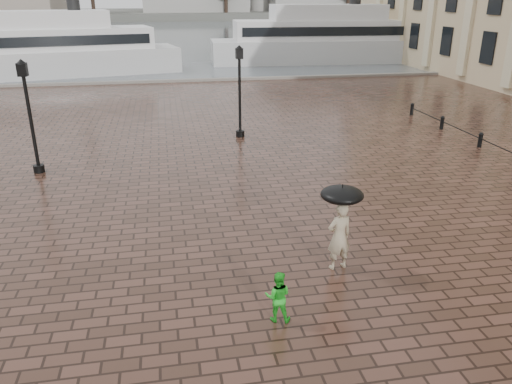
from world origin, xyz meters
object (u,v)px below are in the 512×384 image
street_lamps (77,92)px  adult_pedestrian (339,236)px  ferry_far (326,39)px  ferry_near (46,50)px  child_pedestrian (278,297)px

street_lamps → adult_pedestrian: (8.54, -14.96, -1.39)m
adult_pedestrian → ferry_far: 44.15m
street_lamps → ferry_near: ferry_near is taller
child_pedestrian → ferry_far: size_ratio=0.05×
street_lamps → child_pedestrian: (6.46, -16.91, -1.72)m
adult_pedestrian → ferry_near: (-14.31, 37.21, 1.34)m
street_lamps → ferry_near: size_ratio=0.65×
street_lamps → adult_pedestrian: size_ratio=8.27×
ferry_far → child_pedestrian: bearing=-106.2°
street_lamps → ferry_far: (21.70, 27.16, 0.08)m
ferry_near → ferry_far: 27.90m
adult_pedestrian → child_pedestrian: 2.87m
ferry_near → adult_pedestrian: bearing=-81.3°
child_pedestrian → ferry_far: bearing=-93.8°
ferry_near → ferry_far: (27.46, 4.91, 0.14)m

